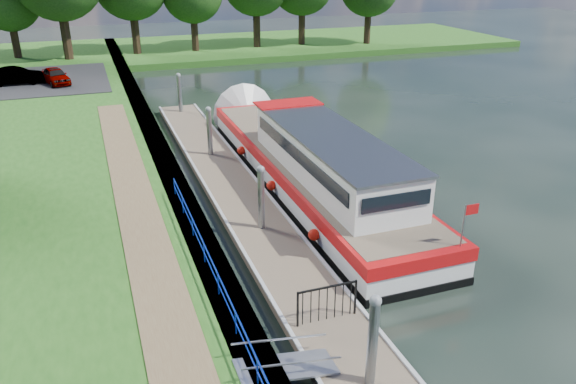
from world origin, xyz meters
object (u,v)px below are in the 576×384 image
object	(u,v)px
car_a	(55,76)
car_b	(17,76)
pontoon	(233,189)
barge	(304,160)

from	to	relation	value
car_a	car_b	size ratio (longest dim) A/B	0.91
pontoon	barge	world-z (taller)	barge
pontoon	car_a	bearing A→B (deg)	108.75
car_a	car_b	xyz separation A→B (m)	(-2.77, 0.84, 0.04)
barge	car_a	world-z (taller)	barge
barge	car_b	distance (m)	27.62
pontoon	car_b	xyz separation A→B (m)	(-10.60, 23.90, 1.31)
pontoon	barge	size ratio (longest dim) A/B	1.42
car_b	pontoon	bearing A→B (deg)	-155.61
barge	car_a	distance (m)	25.55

